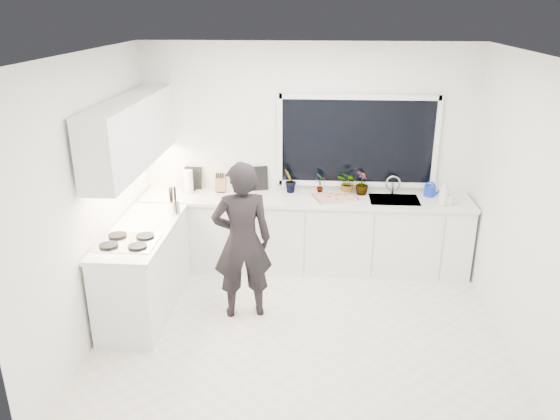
{
  "coord_description": "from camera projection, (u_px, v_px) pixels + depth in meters",
  "views": [
    {
      "loc": [
        0.13,
        -4.71,
        3.1
      ],
      "look_at": [
        -0.23,
        0.4,
        1.15
      ],
      "focal_mm": 35.0,
      "sensor_mm": 36.0,
      "label": 1
    }
  ],
  "objects": [
    {
      "name": "picture_frame_large",
      "position": [
        193.0,
        178.0,
        6.8
      ],
      "size": [
        0.22,
        0.04,
        0.28
      ],
      "primitive_type": "cube",
      "rotation": [
        0.0,
        0.0,
        -0.09
      ],
      "color": "black",
      "rests_on": "countertop_back"
    },
    {
      "name": "countertop_left",
      "position": [
        141.0,
        231.0,
        5.62
      ],
      "size": [
        0.62,
        1.6,
        0.04
      ],
      "primitive_type": "cube",
      "color": "silver",
      "rests_on": "base_cabinets_left"
    },
    {
      "name": "pizza_tray",
      "position": [
        335.0,
        198.0,
        6.47
      ],
      "size": [
        0.59,
        0.51,
        0.03
      ],
      "primitive_type": "cube",
      "rotation": [
        0.0,
        0.0,
        0.33
      ],
      "color": "silver",
      "rests_on": "countertop_back"
    },
    {
      "name": "window",
      "position": [
        357.0,
        141.0,
        6.52
      ],
      "size": [
        1.8,
        0.02,
        1.0
      ],
      "primitive_type": "cube",
      "color": "black",
      "rests_on": "wall_back"
    },
    {
      "name": "ceiling",
      "position": [
        305.0,
        53.0,
        4.54
      ],
      "size": [
        4.0,
        3.5,
        0.02
      ],
      "primitive_type": "cube",
      "color": "white",
      "rests_on": "wall_back"
    },
    {
      "name": "person",
      "position": [
        242.0,
        241.0,
        5.53
      ],
      "size": [
        0.69,
        0.53,
        1.68
      ],
      "primitive_type": "imported",
      "rotation": [
        0.0,
        0.0,
        3.37
      ],
      "color": "black",
      "rests_on": "floor"
    },
    {
      "name": "knife_block",
      "position": [
        221.0,
        183.0,
        6.69
      ],
      "size": [
        0.13,
        0.1,
        0.22
      ],
      "primitive_type": "cube",
      "rotation": [
        0.0,
        0.0,
        0.02
      ],
      "color": "#A4784C",
      "rests_on": "countertop_back"
    },
    {
      "name": "sink",
      "position": [
        394.0,
        203.0,
        6.48
      ],
      "size": [
        0.58,
        0.42,
        0.14
      ],
      "primitive_type": "cube",
      "color": "silver",
      "rests_on": "countertop_back"
    },
    {
      "name": "picture_frame_small",
      "position": [
        258.0,
        178.0,
        6.74
      ],
      "size": [
        0.25,
        0.09,
        0.3
      ],
      "primitive_type": "cube",
      "rotation": [
        0.0,
        0.0,
        0.27
      ],
      "color": "black",
      "rests_on": "countertop_back"
    },
    {
      "name": "base_cabinets_left",
      "position": [
        145.0,
        271.0,
        5.79
      ],
      "size": [
        0.58,
        1.6,
        0.88
      ],
      "primitive_type": "cube",
      "color": "white",
      "rests_on": "floor"
    },
    {
      "name": "pizza",
      "position": [
        335.0,
        196.0,
        6.47
      ],
      "size": [
        0.54,
        0.46,
        0.01
      ],
      "primitive_type": "cube",
      "rotation": [
        0.0,
        0.0,
        0.33
      ],
      "color": "red",
      "rests_on": "pizza_tray"
    },
    {
      "name": "paper_towel_roll",
      "position": [
        188.0,
        182.0,
        6.67
      ],
      "size": [
        0.14,
        0.14,
        0.26
      ],
      "primitive_type": "cylinder",
      "rotation": [
        0.0,
        0.0,
        -0.34
      ],
      "color": "white",
      "rests_on": "countertop_back"
    },
    {
      "name": "herb_plants",
      "position": [
        336.0,
        183.0,
        6.6
      ],
      "size": [
        1.05,
        0.33,
        0.3
      ],
      "color": "#26662D",
      "rests_on": "countertop_back"
    },
    {
      "name": "wall_right",
      "position": [
        526.0,
        211.0,
        4.89
      ],
      "size": [
        0.02,
        3.5,
        2.7
      ],
      "primitive_type": "cube",
      "color": "white",
      "rests_on": "ground"
    },
    {
      "name": "stovetop",
      "position": [
        127.0,
        242.0,
        5.28
      ],
      "size": [
        0.56,
        0.48,
        0.03
      ],
      "primitive_type": "cube",
      "color": "black",
      "rests_on": "countertop_left"
    },
    {
      "name": "countertop_back",
      "position": [
        306.0,
        199.0,
        6.53
      ],
      "size": [
        3.94,
        0.62,
        0.04
      ],
      "primitive_type": "cube",
      "color": "silver",
      "rests_on": "base_cabinets_back"
    },
    {
      "name": "wall_left",
      "position": [
        90.0,
        200.0,
        5.16
      ],
      "size": [
        0.02,
        3.5,
        2.7
      ],
      "primitive_type": "cube",
      "color": "white",
      "rests_on": "ground"
    },
    {
      "name": "floor",
      "position": [
        300.0,
        332.0,
        5.51
      ],
      "size": [
        4.0,
        3.5,
        0.02
      ],
      "primitive_type": "cube",
      "color": "beige",
      "rests_on": "ground"
    },
    {
      "name": "upper_cabinets",
      "position": [
        132.0,
        132.0,
        5.62
      ],
      "size": [
        0.34,
        2.1,
        0.7
      ],
      "primitive_type": "cube",
      "color": "white",
      "rests_on": "wall_left"
    },
    {
      "name": "utensil_crock",
      "position": [
        174.0,
        207.0,
        5.99
      ],
      "size": [
        0.16,
        0.16,
        0.16
      ],
      "primitive_type": "cylinder",
      "rotation": [
        0.0,
        0.0,
        -0.26
      ],
      "color": "silver",
      "rests_on": "countertop_left"
    },
    {
      "name": "watering_can",
      "position": [
        430.0,
        191.0,
        6.56
      ],
      "size": [
        0.16,
        0.16,
        0.13
      ],
      "primitive_type": "cylinder",
      "rotation": [
        0.0,
        0.0,
        0.16
      ],
      "color": "#122FAC",
      "rests_on": "countertop_back"
    },
    {
      "name": "wall_back",
      "position": [
        307.0,
        156.0,
        6.67
      ],
      "size": [
        4.0,
        0.02,
        2.7
      ],
      "primitive_type": "cube",
      "color": "white",
      "rests_on": "ground"
    },
    {
      "name": "soap_bottles",
      "position": [
        445.0,
        194.0,
        6.24
      ],
      "size": [
        0.17,
        0.16,
        0.3
      ],
      "color": "#D8BF66",
      "rests_on": "countertop_back"
    },
    {
      "name": "faucet",
      "position": [
        393.0,
        185.0,
        6.61
      ],
      "size": [
        0.03,
        0.03,
        0.22
      ],
      "primitive_type": "cylinder",
      "color": "silver",
      "rests_on": "countertop_back"
    },
    {
      "name": "base_cabinets_back",
      "position": [
        305.0,
        234.0,
        6.7
      ],
      "size": [
        3.92,
        0.58,
        0.88
      ],
      "primitive_type": "cube",
      "color": "white",
      "rests_on": "floor"
    }
  ]
}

